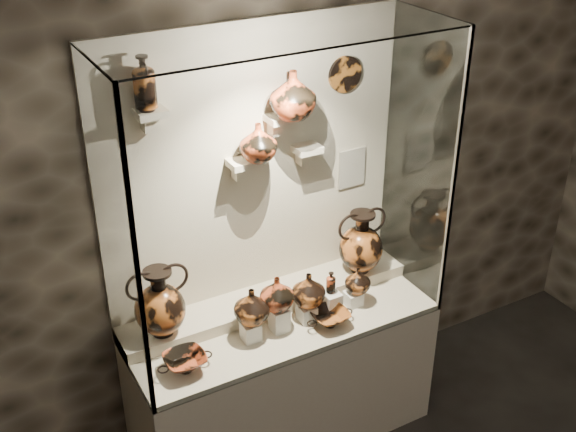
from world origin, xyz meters
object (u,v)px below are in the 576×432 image
(kylix_left, at_px, (185,361))
(jug_b, at_px, (277,293))
(lekythos_small, at_px, (331,281))
(amphora_right, at_px, (361,242))
(lekythos_tall, at_px, (144,80))
(jug_c, at_px, (308,289))
(ovoid_vase_a, at_px, (258,142))
(ovoid_vase_b, at_px, (293,94))
(kylix_right, at_px, (330,317))
(amphora_left, at_px, (160,302))
(jug_a, at_px, (252,306))
(jug_e, at_px, (358,280))

(kylix_left, bearing_deg, jug_b, 18.30)
(lekythos_small, height_order, kylix_left, lekythos_small)
(amphora_right, height_order, lekythos_small, amphora_right)
(jug_b, height_order, lekythos_tall, lekythos_tall)
(jug_c, relative_size, ovoid_vase_a, 0.97)
(lekythos_small, height_order, ovoid_vase_b, ovoid_vase_b)
(kylix_right, bearing_deg, kylix_left, -173.80)
(jug_c, bearing_deg, ovoid_vase_b, 76.58)
(jug_c, bearing_deg, amphora_left, 158.98)
(lekythos_tall, distance_m, ovoid_vase_b, 0.75)
(jug_a, height_order, ovoid_vase_b, ovoid_vase_b)
(jug_c, xyz_separation_m, ovoid_vase_b, (0.02, 0.21, 1.02))
(amphora_left, height_order, kylix_right, amphora_left)
(jug_a, height_order, kylix_right, jug_a)
(jug_e, xyz_separation_m, lekythos_small, (-0.16, 0.02, 0.04))
(jug_a, bearing_deg, jug_e, -1.70)
(amphora_right, distance_m, lekythos_small, 0.36)
(jug_a, bearing_deg, amphora_right, 12.24)
(lekythos_small, distance_m, lekythos_tall, 1.48)
(amphora_left, distance_m, jug_b, 0.60)
(amphora_right, distance_m, kylix_right, 0.52)
(kylix_left, relative_size, lekythos_tall, 0.96)
(jug_e, xyz_separation_m, ovoid_vase_b, (-0.29, 0.23, 1.05))
(ovoid_vase_a, bearing_deg, ovoid_vase_b, 12.11)
(jug_a, height_order, jug_b, jug_b)
(ovoid_vase_a, bearing_deg, lekythos_tall, -165.27)
(lekythos_small, relative_size, lekythos_tall, 0.51)
(jug_b, xyz_separation_m, jug_e, (0.50, -0.02, -0.07))
(jug_a, xyz_separation_m, lekythos_tall, (-0.36, 0.27, 1.18))
(amphora_left, xyz_separation_m, jug_b, (0.58, -0.17, -0.04))
(kylix_right, relative_size, ovoid_vase_b, 1.08)
(amphora_right, distance_m, jug_a, 0.81)
(jug_a, relative_size, lekythos_small, 1.37)
(jug_b, relative_size, jug_c, 0.99)
(kylix_left, bearing_deg, jug_a, 20.76)
(ovoid_vase_b, bearing_deg, lekythos_small, -51.21)
(amphora_left, distance_m, jug_e, 1.10)
(amphora_left, height_order, ovoid_vase_b, ovoid_vase_b)
(jug_b, bearing_deg, lekythos_tall, 157.55)
(jug_a, relative_size, jug_b, 1.04)
(amphora_left, xyz_separation_m, jug_a, (0.43, -0.18, -0.06))
(amphora_right, height_order, ovoid_vase_b, ovoid_vase_b)
(jug_a, distance_m, kylix_left, 0.44)
(kylix_left, distance_m, ovoid_vase_b, 1.42)
(amphora_right, bearing_deg, ovoid_vase_b, -161.07)
(kylix_right, distance_m, ovoid_vase_a, 1.02)
(amphora_left, bearing_deg, amphora_right, 22.68)
(kylix_left, xyz_separation_m, ovoid_vase_b, (0.77, 0.29, 1.16))
(kylix_left, relative_size, kylix_right, 1.03)
(kylix_right, xyz_separation_m, ovoid_vase_b, (-0.05, 0.32, 1.16))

